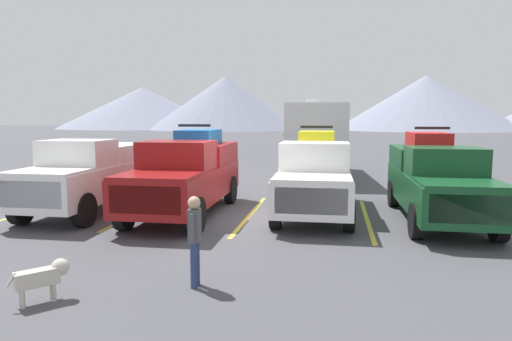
{
  "coord_description": "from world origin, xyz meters",
  "views": [
    {
      "loc": [
        2.41,
        -12.34,
        2.9
      ],
      "look_at": [
        0.0,
        1.72,
        1.2
      ],
      "focal_mm": 32.02,
      "sensor_mm": 36.0,
      "label": 1
    }
  ],
  "objects_px": {
    "pickup_truck_b": "(187,173)",
    "dog": "(45,275)",
    "pickup_truck_a": "(90,173)",
    "person_b": "(195,235)",
    "pickup_truck_d": "(436,178)",
    "camper_trailer_a": "(313,136)",
    "pickup_truck_c": "(315,173)"
  },
  "relations": [
    {
      "from": "pickup_truck_b",
      "to": "dog",
      "type": "relative_size",
      "value": 7.99
    },
    {
      "from": "pickup_truck_b",
      "to": "pickup_truck_a",
      "type": "bearing_deg",
      "value": -177.58
    },
    {
      "from": "person_b",
      "to": "pickup_truck_d",
      "type": "bearing_deg",
      "value": 49.86
    },
    {
      "from": "pickup_truck_b",
      "to": "dog",
      "type": "height_order",
      "value": "pickup_truck_b"
    },
    {
      "from": "pickup_truck_a",
      "to": "pickup_truck_b",
      "type": "bearing_deg",
      "value": 2.42
    },
    {
      "from": "camper_trailer_a",
      "to": "person_b",
      "type": "bearing_deg",
      "value": -94.91
    },
    {
      "from": "camper_trailer_a",
      "to": "dog",
      "type": "xyz_separation_m",
      "value": [
        -3.41,
        -15.93,
        -1.55
      ]
    },
    {
      "from": "pickup_truck_b",
      "to": "camper_trailer_a",
      "type": "distance_m",
      "value": 9.82
    },
    {
      "from": "pickup_truck_d",
      "to": "camper_trailer_a",
      "type": "xyz_separation_m",
      "value": [
        -3.87,
        8.81,
        0.8
      ]
    },
    {
      "from": "pickup_truck_d",
      "to": "pickup_truck_b",
      "type": "bearing_deg",
      "value": -176.71
    },
    {
      "from": "pickup_truck_d",
      "to": "person_b",
      "type": "xyz_separation_m",
      "value": [
        -5.16,
        -6.11,
        -0.28
      ]
    },
    {
      "from": "pickup_truck_c",
      "to": "camper_trailer_a",
      "type": "bearing_deg",
      "value": 93.21
    },
    {
      "from": "dog",
      "to": "pickup_truck_c",
      "type": "bearing_deg",
      "value": 62.53
    },
    {
      "from": "pickup_truck_d",
      "to": "pickup_truck_c",
      "type": "bearing_deg",
      "value": 174.06
    },
    {
      "from": "pickup_truck_a",
      "to": "camper_trailer_a",
      "type": "distance_m",
      "value": 11.34
    },
    {
      "from": "pickup_truck_d",
      "to": "person_b",
      "type": "relative_size",
      "value": 3.75
    },
    {
      "from": "person_b",
      "to": "pickup_truck_c",
      "type": "bearing_deg",
      "value": 74.81
    },
    {
      "from": "pickup_truck_a",
      "to": "pickup_truck_d",
      "type": "xyz_separation_m",
      "value": [
        10.23,
        0.54,
        0.02
      ]
    },
    {
      "from": "camper_trailer_a",
      "to": "person_b",
      "type": "height_order",
      "value": "camper_trailer_a"
    },
    {
      "from": "pickup_truck_d",
      "to": "dog",
      "type": "height_order",
      "value": "pickup_truck_d"
    },
    {
      "from": "person_b",
      "to": "pickup_truck_b",
      "type": "bearing_deg",
      "value": 109.51
    },
    {
      "from": "dog",
      "to": "camper_trailer_a",
      "type": "bearing_deg",
      "value": 77.91
    },
    {
      "from": "pickup_truck_c",
      "to": "pickup_truck_a",
      "type": "bearing_deg",
      "value": -172.54
    },
    {
      "from": "camper_trailer_a",
      "to": "pickup_truck_b",
      "type": "bearing_deg",
      "value": -109.7
    },
    {
      "from": "person_b",
      "to": "camper_trailer_a",
      "type": "bearing_deg",
      "value": 85.09
    },
    {
      "from": "pickup_truck_a",
      "to": "person_b",
      "type": "height_order",
      "value": "pickup_truck_a"
    },
    {
      "from": "pickup_truck_c",
      "to": "pickup_truck_d",
      "type": "xyz_separation_m",
      "value": [
        3.4,
        -0.35,
        -0.01
      ]
    },
    {
      "from": "camper_trailer_a",
      "to": "pickup_truck_c",
      "type": "bearing_deg",
      "value": -86.79
    },
    {
      "from": "pickup_truck_b",
      "to": "dog",
      "type": "bearing_deg",
      "value": -90.96
    },
    {
      "from": "pickup_truck_a",
      "to": "camper_trailer_a",
      "type": "height_order",
      "value": "camper_trailer_a"
    },
    {
      "from": "pickup_truck_c",
      "to": "camper_trailer_a",
      "type": "xyz_separation_m",
      "value": [
        -0.47,
        8.45,
        0.79
      ]
    },
    {
      "from": "pickup_truck_c",
      "to": "camper_trailer_a",
      "type": "height_order",
      "value": "camper_trailer_a"
    }
  ]
}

